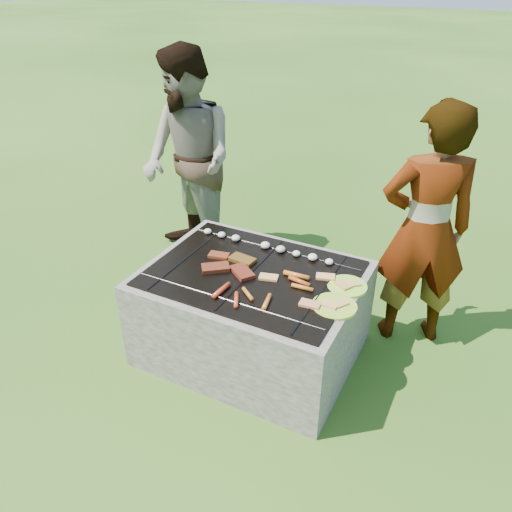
{
  "coord_description": "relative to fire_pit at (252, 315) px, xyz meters",
  "views": [
    {
      "loc": [
        1.19,
        -2.27,
        2.24
      ],
      "look_at": [
        0.0,
        0.05,
        0.7
      ],
      "focal_mm": 35.0,
      "sensor_mm": 36.0,
      "label": 1
    }
  ],
  "objects": [
    {
      "name": "mushrooms",
      "position": [
        -0.04,
        0.3,
        0.35
      ],
      "size": [
        0.94,
        0.06,
        0.04
      ],
      "color": "#F2EDCD",
      "rests_on": "fire_pit"
    },
    {
      "name": "plate_near",
      "position": [
        0.56,
        -0.1,
        0.33
      ],
      "size": [
        0.31,
        0.31,
        0.03
      ],
      "color": "yellow",
      "rests_on": "fire_pit"
    },
    {
      "name": "bread_on_grate",
      "position": [
        0.33,
        -0.01,
        0.34
      ],
      "size": [
        0.44,
        0.39,
        0.02
      ],
      "color": "#E4CF74",
      "rests_on": "fire_pit"
    },
    {
      "name": "sausages",
      "position": [
        0.17,
        -0.13,
        0.34
      ],
      "size": [
        0.49,
        0.46,
        0.03
      ],
      "color": "orange",
      "rests_on": "fire_pit"
    },
    {
      "name": "pork_slabs",
      "position": [
        -0.15,
        -0.0,
        0.34
      ],
      "size": [
        0.4,
        0.3,
        0.02
      ],
      "color": "#A03F1D",
      "rests_on": "fire_pit"
    },
    {
      "name": "bystander",
      "position": [
        -1.02,
        0.86,
        0.59
      ],
      "size": [
        1.05,
        0.97,
        1.75
      ],
      "primitive_type": "imported",
      "rotation": [
        0.0,
        0.0,
        -0.46
      ],
      "color": "gray",
      "rests_on": "ground"
    },
    {
      "name": "lawn",
      "position": [
        0.0,
        0.0,
        -0.28
      ],
      "size": [
        60.0,
        60.0,
        0.0
      ],
      "primitive_type": "plane",
      "color": "#204812",
      "rests_on": "ground"
    },
    {
      "name": "cook",
      "position": [
        0.87,
        0.65,
        0.52
      ],
      "size": [
        0.7,
        0.61,
        1.61
      ],
      "primitive_type": "imported",
      "rotation": [
        0.0,
        0.0,
        3.6
      ],
      "color": "gray",
      "rests_on": "ground"
    },
    {
      "name": "plate_far",
      "position": [
        0.56,
        0.12,
        0.33
      ],
      "size": [
        0.28,
        0.28,
        0.03
      ],
      "color": "#E8F83B",
      "rests_on": "fire_pit"
    },
    {
      "name": "fire_pit",
      "position": [
        0.0,
        0.0,
        0.0
      ],
      "size": [
        1.3,
        1.0,
        0.62
      ],
      "color": "#9C968A",
      "rests_on": "ground"
    }
  ]
}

